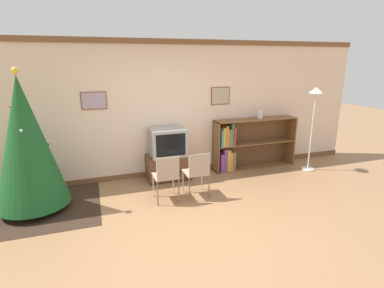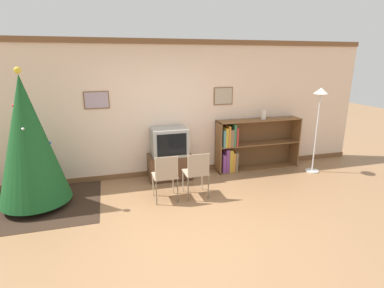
{
  "view_description": "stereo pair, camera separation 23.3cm",
  "coord_description": "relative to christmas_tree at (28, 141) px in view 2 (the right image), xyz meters",
  "views": [
    {
      "loc": [
        -1.26,
        -3.53,
        2.32
      ],
      "look_at": [
        0.33,
        1.23,
        0.9
      ],
      "focal_mm": 28.0,
      "sensor_mm": 36.0,
      "label": 1
    },
    {
      "loc": [
        -1.04,
        -3.6,
        2.32
      ],
      "look_at": [
        0.33,
        1.23,
        0.9
      ],
      "focal_mm": 28.0,
      "sensor_mm": 36.0,
      "label": 2
    }
  ],
  "objects": [
    {
      "name": "vase",
      "position": [
        4.4,
        0.63,
        0.08
      ],
      "size": [
        0.1,
        0.1,
        0.19
      ],
      "color": "silver",
      "rests_on": "bookshelf"
    },
    {
      "name": "wall_back",
      "position": [
        2.26,
        0.88,
        0.24
      ],
      "size": [
        9.02,
        0.11,
        2.7
      ],
      "color": "beige",
      "rests_on": "ground_plane"
    },
    {
      "name": "ground_plane",
      "position": [
        2.26,
        -1.39,
        -1.11
      ],
      "size": [
        24.0,
        24.0,
        0.0
      ],
      "primitive_type": "plane",
      "color": "#936B47"
    },
    {
      "name": "folding_chair_left",
      "position": [
        2.07,
        -0.41,
        -0.64
      ],
      "size": [
        0.4,
        0.4,
        0.82
      ],
      "color": "tan",
      "rests_on": "ground_plane"
    },
    {
      "name": "television",
      "position": [
        2.34,
        0.56,
        -0.34
      ],
      "size": [
        0.69,
        0.48,
        0.55
      ],
      "color": "#9E9E99",
      "rests_on": "tv_console"
    },
    {
      "name": "tv_console",
      "position": [
        2.34,
        0.56,
        -0.86
      ],
      "size": [
        0.86,
        0.49,
        0.49
      ],
      "color": "#412A1A",
      "rests_on": "ground_plane"
    },
    {
      "name": "bookshelf",
      "position": [
        4.0,
        0.65,
        -0.59
      ],
      "size": [
        1.86,
        0.36,
        1.09
      ],
      "color": "brown",
      "rests_on": "ground_plane"
    },
    {
      "name": "standing_lamp",
      "position": [
        5.35,
        0.11,
        0.26
      ],
      "size": [
        0.28,
        0.28,
        1.78
      ],
      "color": "silver",
      "rests_on": "ground_plane"
    },
    {
      "name": "folding_chair_right",
      "position": [
        2.61,
        -0.41,
        -0.64
      ],
      "size": [
        0.4,
        0.4,
        0.82
      ],
      "color": "tan",
      "rests_on": "ground_plane"
    },
    {
      "name": "christmas_tree",
      "position": [
        0.0,
        0.0,
        0.0
      ],
      "size": [
        1.08,
        1.08,
        2.21
      ],
      "color": "maroon",
      "rests_on": "area_rug"
    },
    {
      "name": "area_rug",
      "position": [
        0.0,
        -0.0,
        -1.11
      ],
      "size": [
        1.96,
        1.71,
        0.01
      ],
      "color": "#332319",
      "rests_on": "ground_plane"
    }
  ]
}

